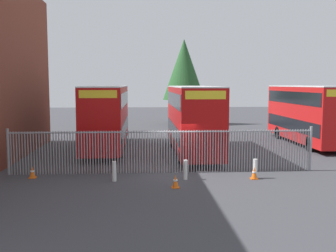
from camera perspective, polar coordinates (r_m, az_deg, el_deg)
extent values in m
plane|color=#3D3D42|center=(28.69, -0.51, -3.13)|extent=(100.00, 100.00, 0.00)
cylinder|color=gray|center=(21.66, -21.82, -3.63)|extent=(0.06, 0.06, 2.20)
cylinder|color=gray|center=(21.61, -21.47, -3.63)|extent=(0.06, 0.06, 2.20)
cylinder|color=gray|center=(21.57, -21.11, -3.64)|extent=(0.06, 0.06, 2.20)
cylinder|color=gray|center=(21.53, -20.75, -3.64)|extent=(0.06, 0.06, 2.20)
cylinder|color=gray|center=(21.49, -20.40, -3.65)|extent=(0.06, 0.06, 2.20)
cylinder|color=gray|center=(21.45, -20.04, -3.65)|extent=(0.06, 0.06, 2.20)
cylinder|color=gray|center=(21.41, -19.67, -3.66)|extent=(0.06, 0.06, 2.20)
cylinder|color=gray|center=(21.37, -19.31, -3.66)|extent=(0.06, 0.06, 2.20)
cylinder|color=gray|center=(21.33, -18.95, -3.66)|extent=(0.06, 0.06, 2.20)
cylinder|color=gray|center=(21.30, -18.58, -3.67)|extent=(0.06, 0.06, 2.20)
cylinder|color=gray|center=(21.26, -18.22, -3.67)|extent=(0.06, 0.06, 2.20)
cylinder|color=gray|center=(21.23, -17.85, -3.67)|extent=(0.06, 0.06, 2.20)
cylinder|color=gray|center=(21.19, -17.48, -3.68)|extent=(0.06, 0.06, 2.20)
cylinder|color=gray|center=(21.16, -17.11, -3.68)|extent=(0.06, 0.06, 2.20)
cylinder|color=gray|center=(21.13, -16.74, -3.68)|extent=(0.06, 0.06, 2.20)
cylinder|color=gray|center=(21.10, -16.37, -3.69)|extent=(0.06, 0.06, 2.20)
cylinder|color=gray|center=(21.07, -16.00, -3.69)|extent=(0.06, 0.06, 2.20)
cylinder|color=gray|center=(21.04, -15.62, -3.69)|extent=(0.06, 0.06, 2.20)
cylinder|color=gray|center=(21.01, -15.25, -3.69)|extent=(0.06, 0.06, 2.20)
cylinder|color=gray|center=(20.98, -14.87, -3.70)|extent=(0.06, 0.06, 2.20)
cylinder|color=gray|center=(20.95, -14.49, -3.70)|extent=(0.06, 0.06, 2.20)
cylinder|color=gray|center=(20.93, -14.12, -3.70)|extent=(0.06, 0.06, 2.20)
cylinder|color=gray|center=(20.90, -13.74, -3.70)|extent=(0.06, 0.06, 2.20)
cylinder|color=gray|center=(20.88, -13.36, -3.70)|extent=(0.06, 0.06, 2.20)
cylinder|color=gray|center=(20.85, -12.98, -3.71)|extent=(0.06, 0.06, 2.20)
cylinder|color=gray|center=(20.83, -12.59, -3.71)|extent=(0.06, 0.06, 2.20)
cylinder|color=gray|center=(20.81, -12.21, -3.71)|extent=(0.06, 0.06, 2.20)
cylinder|color=gray|center=(20.79, -11.83, -3.71)|extent=(0.06, 0.06, 2.20)
cylinder|color=gray|center=(20.77, -11.44, -3.71)|extent=(0.06, 0.06, 2.20)
cylinder|color=gray|center=(20.75, -11.06, -3.71)|extent=(0.06, 0.06, 2.20)
cylinder|color=gray|center=(20.73, -10.67, -3.71)|extent=(0.06, 0.06, 2.20)
cylinder|color=gray|center=(20.72, -10.29, -3.71)|extent=(0.06, 0.06, 2.20)
cylinder|color=gray|center=(20.70, -9.90, -3.71)|extent=(0.06, 0.06, 2.20)
cylinder|color=gray|center=(20.69, -9.51, -3.71)|extent=(0.06, 0.06, 2.20)
cylinder|color=gray|center=(20.67, -9.13, -3.71)|extent=(0.06, 0.06, 2.20)
cylinder|color=gray|center=(20.66, -8.74, -3.71)|extent=(0.06, 0.06, 2.20)
cylinder|color=gray|center=(20.65, -8.35, -3.71)|extent=(0.06, 0.06, 2.20)
cylinder|color=gray|center=(20.64, -7.96, -3.71)|extent=(0.06, 0.06, 2.20)
cylinder|color=gray|center=(20.63, -7.57, -3.71)|extent=(0.06, 0.06, 2.20)
cylinder|color=gray|center=(20.62, -7.18, -3.71)|extent=(0.06, 0.06, 2.20)
cylinder|color=gray|center=(20.61, -6.79, -3.71)|extent=(0.06, 0.06, 2.20)
cylinder|color=gray|center=(20.60, -6.40, -3.71)|extent=(0.06, 0.06, 2.20)
cylinder|color=gray|center=(20.60, -6.01, -3.71)|extent=(0.06, 0.06, 2.20)
cylinder|color=gray|center=(20.59, -5.62, -3.70)|extent=(0.06, 0.06, 2.20)
cylinder|color=gray|center=(20.59, -5.23, -3.70)|extent=(0.06, 0.06, 2.20)
cylinder|color=gray|center=(20.58, -4.84, -3.70)|extent=(0.06, 0.06, 2.20)
cylinder|color=gray|center=(20.58, -4.44, -3.70)|extent=(0.06, 0.06, 2.20)
cylinder|color=gray|center=(20.58, -4.05, -3.70)|extent=(0.06, 0.06, 2.20)
cylinder|color=gray|center=(20.58, -3.66, -3.69)|extent=(0.06, 0.06, 2.20)
cylinder|color=gray|center=(20.58, -3.27, -3.69)|extent=(0.06, 0.06, 2.20)
cylinder|color=gray|center=(20.58, -2.88, -3.69)|extent=(0.06, 0.06, 2.20)
cylinder|color=gray|center=(20.58, -2.49, -3.68)|extent=(0.06, 0.06, 2.20)
cylinder|color=gray|center=(20.58, -2.09, -3.68)|extent=(0.06, 0.06, 2.20)
cylinder|color=gray|center=(20.59, -1.70, -3.68)|extent=(0.06, 0.06, 2.20)
cylinder|color=gray|center=(20.59, -1.31, -3.67)|extent=(0.06, 0.06, 2.20)
cylinder|color=gray|center=(20.60, -0.92, -3.67)|extent=(0.06, 0.06, 2.20)
cylinder|color=gray|center=(20.61, -0.53, -3.67)|extent=(0.06, 0.06, 2.20)
cylinder|color=gray|center=(20.62, -0.14, -3.66)|extent=(0.06, 0.06, 2.20)
cylinder|color=gray|center=(20.62, 0.25, -3.66)|extent=(0.06, 0.06, 2.20)
cylinder|color=gray|center=(20.63, 0.64, -3.65)|extent=(0.06, 0.06, 2.20)
cylinder|color=gray|center=(20.64, 1.03, -3.65)|extent=(0.06, 0.06, 2.20)
cylinder|color=gray|center=(20.66, 1.42, -3.65)|extent=(0.06, 0.06, 2.20)
cylinder|color=gray|center=(20.67, 1.81, -3.64)|extent=(0.06, 0.06, 2.20)
cylinder|color=gray|center=(20.68, 2.19, -3.64)|extent=(0.06, 0.06, 2.20)
cylinder|color=gray|center=(20.70, 2.58, -3.63)|extent=(0.06, 0.06, 2.20)
cylinder|color=gray|center=(20.71, 2.97, -3.62)|extent=(0.06, 0.06, 2.20)
cylinder|color=gray|center=(20.73, 3.35, -3.62)|extent=(0.06, 0.06, 2.20)
cylinder|color=gray|center=(20.75, 3.74, -3.61)|extent=(0.06, 0.06, 2.20)
cylinder|color=gray|center=(20.77, 4.12, -3.61)|extent=(0.06, 0.06, 2.20)
cylinder|color=gray|center=(20.79, 4.51, -3.60)|extent=(0.06, 0.06, 2.20)
cylinder|color=gray|center=(20.81, 4.89, -3.60)|extent=(0.06, 0.06, 2.20)
cylinder|color=gray|center=(20.83, 5.27, -3.59)|extent=(0.06, 0.06, 2.20)
cylinder|color=gray|center=(20.85, 5.66, -3.58)|extent=(0.06, 0.06, 2.20)
cylinder|color=gray|center=(20.87, 6.04, -3.58)|extent=(0.06, 0.06, 2.20)
cylinder|color=gray|center=(20.90, 6.42, -3.57)|extent=(0.06, 0.06, 2.20)
cylinder|color=gray|center=(20.92, 6.80, -3.56)|extent=(0.06, 0.06, 2.20)
cylinder|color=gray|center=(20.95, 7.17, -3.56)|extent=(0.06, 0.06, 2.20)
cylinder|color=gray|center=(20.97, 7.55, -3.55)|extent=(0.06, 0.06, 2.20)
cylinder|color=gray|center=(21.00, 7.93, -3.54)|extent=(0.06, 0.06, 2.20)
cylinder|color=gray|center=(21.03, 8.30, -3.53)|extent=(0.06, 0.06, 2.20)
cylinder|color=gray|center=(21.06, 8.68, -3.53)|extent=(0.06, 0.06, 2.20)
cylinder|color=gray|center=(21.09, 9.05, -3.52)|extent=(0.06, 0.06, 2.20)
cylinder|color=gray|center=(21.12, 9.42, -3.51)|extent=(0.06, 0.06, 2.20)
cylinder|color=gray|center=(21.15, 9.79, -3.50)|extent=(0.06, 0.06, 2.20)
cylinder|color=gray|center=(21.18, 10.16, -3.50)|extent=(0.06, 0.06, 2.20)
cylinder|color=gray|center=(21.22, 10.53, -3.49)|extent=(0.06, 0.06, 2.20)
cylinder|color=gray|center=(21.25, 10.90, -3.48)|extent=(0.06, 0.06, 2.20)
cylinder|color=gray|center=(21.29, 11.27, -3.47)|extent=(0.06, 0.06, 2.20)
cylinder|color=gray|center=(21.32, 11.63, -3.46)|extent=(0.06, 0.06, 2.20)
cylinder|color=gray|center=(21.36, 12.00, -3.45)|extent=(0.06, 0.06, 2.20)
cylinder|color=gray|center=(21.40, 12.36, -3.45)|extent=(0.06, 0.06, 2.20)
cylinder|color=gray|center=(21.44, 12.72, -3.44)|extent=(0.06, 0.06, 2.20)
cylinder|color=gray|center=(21.48, 13.08, -3.43)|extent=(0.06, 0.06, 2.20)
cylinder|color=gray|center=(21.52, 13.44, -3.42)|extent=(0.06, 0.06, 2.20)
cylinder|color=gray|center=(21.56, 13.79, -3.41)|extent=(0.06, 0.06, 2.20)
cylinder|color=gray|center=(21.60, 14.15, -3.40)|extent=(0.06, 0.06, 2.20)
cylinder|color=gray|center=(21.65, 14.50, -3.39)|extent=(0.06, 0.06, 2.20)
cylinder|color=gray|center=(21.69, 14.86, -3.38)|extent=(0.06, 0.06, 2.20)
cylinder|color=gray|center=(21.74, 15.21, -3.37)|extent=(0.06, 0.06, 2.20)
cylinder|color=gray|center=(21.78, 15.56, -3.36)|extent=(0.06, 0.06, 2.20)
cylinder|color=gray|center=(21.83, 15.91, -3.35)|extent=(0.06, 0.06, 2.20)
cylinder|color=gray|center=(21.87, 16.25, -3.34)|extent=(0.06, 0.06, 2.20)
cylinder|color=gray|center=(21.92, 16.60, -3.33)|extent=(0.06, 0.06, 2.20)
cylinder|color=gray|center=(21.97, 16.94, -3.32)|extent=(0.06, 0.06, 2.20)
cylinder|color=gray|center=(22.02, 17.29, -3.31)|extent=(0.06, 0.06, 2.20)
cylinder|color=gray|center=(22.07, 17.63, -3.30)|extent=(0.06, 0.06, 2.20)
cylinder|color=gray|center=(22.12, 17.97, -3.29)|extent=(0.06, 0.06, 2.20)
cylinder|color=gray|center=(22.17, 18.30, -3.28)|extent=(0.06, 0.06, 2.20)
cylinder|color=gray|center=(22.23, 18.64, -3.27)|extent=(0.06, 0.06, 2.20)
cylinder|color=gray|center=(22.28, 18.97, -3.26)|extent=(0.06, 0.06, 2.20)
cylinder|color=gray|center=(22.33, 19.31, -3.25)|extent=(0.06, 0.06, 2.20)
cylinder|color=gray|center=(22.39, 19.64, -3.24)|extent=(0.06, 0.06, 2.20)
cylinder|color=gray|center=(20.46, -0.73, -0.85)|extent=(15.58, 0.07, 0.07)
cylinder|color=gray|center=(21.65, -21.83, -3.43)|extent=(0.14, 0.14, 2.35)
cylinder|color=gray|center=(22.38, 19.65, -3.05)|extent=(0.14, 0.14, 2.35)
cube|color=#B70C0C|center=(28.18, -8.71, 1.44)|extent=(2.50, 10.80, 4.00)
cube|color=black|center=(28.25, -8.68, -0.18)|extent=(2.54, 10.37, 0.90)
cube|color=black|center=(28.11, -8.75, 3.88)|extent=(2.54, 10.37, 0.90)
cube|color=yellow|center=(22.77, -9.95, 4.50)|extent=(2.12, 0.12, 0.44)
cube|color=silver|center=(28.09, -8.77, 5.57)|extent=(2.50, 10.80, 0.08)
cylinder|color=black|center=(25.22, -11.80, -3.34)|extent=(0.30, 1.04, 1.04)
cylinder|color=black|center=(25.00, -6.79, -3.34)|extent=(0.30, 1.04, 1.04)
cylinder|color=black|center=(31.42, -10.18, -1.47)|extent=(0.30, 1.04, 1.04)
cylinder|color=black|center=(31.24, -6.17, -1.45)|extent=(0.30, 1.04, 1.04)
cube|color=#B70C0C|center=(26.21, 3.50, 1.16)|extent=(2.50, 10.80, 4.00)
cube|color=black|center=(26.29, 3.49, -0.58)|extent=(2.54, 10.37, 0.90)
cube|color=black|center=(26.14, 3.51, 3.78)|extent=(2.54, 10.37, 0.90)
cube|color=yellow|center=(20.83, 5.36, 4.43)|extent=(2.12, 0.12, 0.44)
cube|color=silver|center=(26.12, 3.53, 5.60)|extent=(2.50, 10.80, 0.08)
cylinder|color=black|center=(23.03, 1.78, -4.10)|extent=(0.30, 1.04, 1.04)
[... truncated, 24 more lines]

